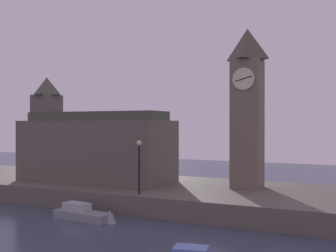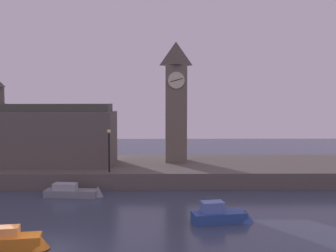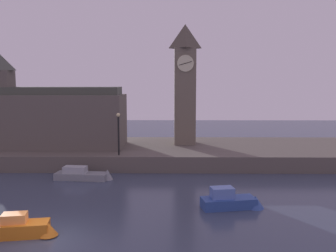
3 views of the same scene
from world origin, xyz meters
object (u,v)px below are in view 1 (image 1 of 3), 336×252
at_px(boat_cruiser_grey, 89,215).
at_px(clock_tower, 247,106).
at_px(parliament_hall, 92,146).
at_px(streetlamp, 139,161).

bearing_deg(boat_cruiser_grey, clock_tower, 47.91).
bearing_deg(clock_tower, parliament_hall, -171.67).
relative_size(parliament_hall, boat_cruiser_grey, 2.67).
height_order(parliament_hall, streetlamp, parliament_hall).
height_order(clock_tower, boat_cruiser_grey, clock_tower).
height_order(parliament_hall, boat_cruiser_grey, parliament_hall).
xyz_separation_m(streetlamp, boat_cruiser_grey, (-2.26, -3.00, -3.56)).
bearing_deg(boat_cruiser_grey, parliament_hall, 124.88).
distance_m(clock_tower, parliament_hall, 14.32).
relative_size(parliament_hall, streetlamp, 3.50).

